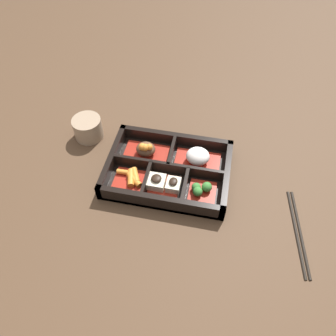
{
  "coord_description": "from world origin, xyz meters",
  "views": [
    {
      "loc": [
        0.1,
        -0.5,
        0.66
      ],
      "look_at": [
        0.0,
        0.0,
        0.03
      ],
      "focal_mm": 35.0,
      "sensor_mm": 36.0,
      "label": 1
    }
  ],
  "objects": [
    {
      "name": "bowl_carrots",
      "position": [
        -0.08,
        -0.04,
        0.02
      ],
      "size": [
        0.07,
        0.07,
        0.02
      ],
      "color": "maroon",
      "rests_on": "bento_base"
    },
    {
      "name": "bento_base",
      "position": [
        0.0,
        0.0,
        0.01
      ],
      "size": [
        0.3,
        0.22,
        0.01
      ],
      "color": "black",
      "rests_on": "ground_plane"
    },
    {
      "name": "bowl_rice",
      "position": [
        0.07,
        0.04,
        0.03
      ],
      "size": [
        0.11,
        0.07,
        0.04
      ],
      "color": "maroon",
      "rests_on": "bento_base"
    },
    {
      "name": "bento_rim",
      "position": [
        0.0,
        -0.0,
        0.02
      ],
      "size": [
        0.3,
        0.22,
        0.04
      ],
      "color": "black",
      "rests_on": "ground_plane"
    },
    {
      "name": "tea_cup",
      "position": [
        -0.24,
        0.09,
        0.03
      ],
      "size": [
        0.08,
        0.08,
        0.06
      ],
      "color": "gray",
      "rests_on": "ground_plane"
    },
    {
      "name": "bowl_tofu",
      "position": [
        -0.0,
        -0.05,
        0.02
      ],
      "size": [
        0.08,
        0.07,
        0.03
      ],
      "color": "maroon",
      "rests_on": "bento_base"
    },
    {
      "name": "ground_plane",
      "position": [
        0.0,
        0.0,
        0.0
      ],
      "size": [
        3.0,
        3.0,
        0.0
      ],
      "primitive_type": "plane",
      "color": "#4C3523"
    },
    {
      "name": "bowl_stew",
      "position": [
        -0.07,
        0.04,
        0.03
      ],
      "size": [
        0.11,
        0.07,
        0.05
      ],
      "color": "maroon",
      "rests_on": "bento_base"
    },
    {
      "name": "chopsticks",
      "position": [
        0.32,
        -0.1,
        0.0
      ],
      "size": [
        0.05,
        0.22,
        0.01
      ],
      "color": "black",
      "rests_on": "ground_plane"
    },
    {
      "name": "bowl_greens",
      "position": [
        0.09,
        -0.05,
        0.02
      ],
      "size": [
        0.06,
        0.07,
        0.03
      ],
      "color": "maroon",
      "rests_on": "bento_base"
    }
  ]
}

